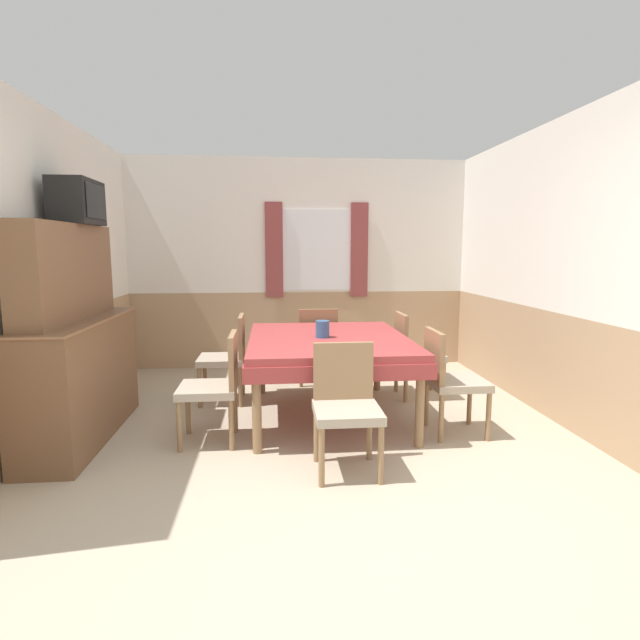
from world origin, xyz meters
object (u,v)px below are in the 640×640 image
at_px(chair_right_near, 450,377).
at_px(chair_head_near, 346,402).
at_px(vase, 323,329).
at_px(chair_head_window, 317,342).
at_px(chair_right_far, 414,351).
at_px(tv, 77,202).
at_px(chair_left_near, 216,383).
at_px(dining_table, 328,348).
at_px(chair_left_far, 228,355).
at_px(sideboard, 76,350).

distance_m(chair_right_near, chair_head_near, 1.09).
bearing_deg(vase, chair_head_window, 87.26).
height_order(chair_head_window, chair_right_far, same).
height_order(tv, vase, tv).
distance_m(chair_head_window, tv, 2.73).
bearing_deg(chair_left_near, dining_table, -60.73).
xyz_separation_m(chair_left_near, chair_left_far, (0.00, 1.04, 0.00)).
xyz_separation_m(chair_left_far, vase, (0.88, -0.56, 0.33)).
bearing_deg(tv, chair_right_far, 12.20).
bearing_deg(chair_right_near, chair_head_near, -58.39).
bearing_deg(vase, chair_left_far, 147.60).
distance_m(chair_right_far, chair_left_far, 1.86).
bearing_deg(dining_table, chair_head_near, -90.00).
xyz_separation_m(chair_left_far, tv, (-1.09, -0.64, 1.39)).
distance_m(dining_table, tv, 2.37).
bearing_deg(chair_head_near, vase, -87.08).
xyz_separation_m(chair_head_window, tv, (-2.02, -1.21, 1.39)).
bearing_deg(chair_right_near, tv, -97.82).
distance_m(chair_right_near, chair_left_near, 1.86).
bearing_deg(chair_right_far, dining_table, -60.73).
relative_size(chair_head_window, chair_head_near, 1.00).
height_order(chair_head_window, chair_left_near, same).
relative_size(chair_left_near, vase, 5.75).
xyz_separation_m(chair_left_far, sideboard, (-1.09, -0.86, 0.24)).
height_order(chair_left_near, chair_right_far, same).
relative_size(chair_head_near, chair_right_far, 1.00).
xyz_separation_m(chair_head_near, tv, (-2.02, 0.98, 1.39)).
relative_size(dining_table, tv, 3.39).
relative_size(chair_right_near, chair_head_near, 1.00).
bearing_deg(sideboard, chair_left_near, -9.69).
bearing_deg(chair_left_far, chair_head_window, -58.39).
bearing_deg(vase, sideboard, -171.32).
height_order(chair_right_far, chair_left_far, same).
xyz_separation_m(sideboard, vase, (1.97, 0.30, 0.09)).
bearing_deg(chair_head_near, chair_right_far, -119.94).
height_order(chair_right_near, chair_left_far, same).
xyz_separation_m(tv, vase, (1.96, 0.08, -1.06)).
height_order(chair_right_far, tv, tv).
bearing_deg(chair_head_near, chair_left_near, -31.61).
bearing_deg(dining_table, tv, -176.70).
bearing_deg(chair_left_near, tv, 69.61).
distance_m(chair_right_far, tv, 3.32).
bearing_deg(sideboard, chair_right_far, 16.18).
relative_size(chair_left_far, sideboard, 0.51).
bearing_deg(chair_head_window, dining_table, -90.00).
relative_size(chair_left_near, sideboard, 0.51).
distance_m(chair_head_window, chair_left_near, 1.86).
bearing_deg(chair_right_far, chair_left_near, -60.73).
xyz_separation_m(chair_head_window, sideboard, (-2.02, -1.43, 0.24)).
height_order(chair_head_near, chair_left_near, same).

